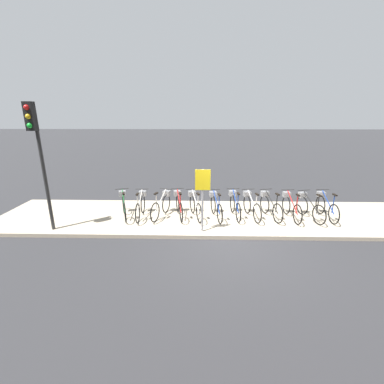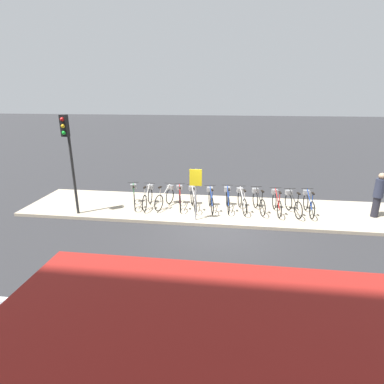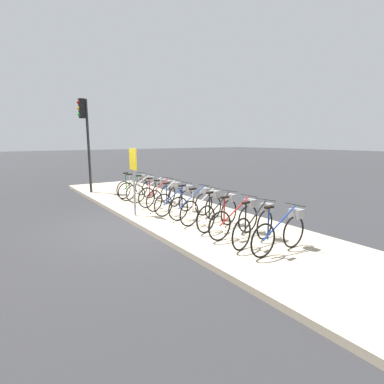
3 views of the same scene
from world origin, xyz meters
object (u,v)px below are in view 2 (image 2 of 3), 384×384
object	(u,v)px
parked_bicycle_5	(211,199)
parked_bicycle_6	(228,199)
parked_bicycle_4	(193,198)
parked_bicycle_1	(148,196)
pedestrian	(378,194)
sign_post	(196,186)
parked_bicycle_2	(166,197)
parked_bicycle_9	(276,202)
parked_bicycle_8	(258,200)
parked_bicycle_0	(134,196)
traffic_light	(68,145)
parked_bicycle_3	(180,197)
parked_bicycle_11	(308,203)
parked_bicycle_7	(242,200)
parked_bicycle_10	(292,203)

from	to	relation	value
parked_bicycle_5	parked_bicycle_6	bearing A→B (deg)	10.76
parked_bicycle_5	parked_bicycle_6	size ratio (longest dim) A/B	0.99
parked_bicycle_6	parked_bicycle_4	bearing A→B (deg)	-176.69
parked_bicycle_1	pedestrian	world-z (taller)	pedestrian
parked_bicycle_6	sign_post	xyz separation A→B (m)	(-1.14, -1.29, 0.88)
parked_bicycle_2	parked_bicycle_9	size ratio (longest dim) A/B	0.96
parked_bicycle_1	parked_bicycle_4	size ratio (longest dim) A/B	1.03
parked_bicycle_6	parked_bicycle_8	bearing A→B (deg)	-2.09
parked_bicycle_0	parked_bicycle_9	xyz separation A→B (m)	(5.74, -0.01, 0.00)
parked_bicycle_9	parked_bicycle_4	bearing A→B (deg)	179.41
parked_bicycle_1	traffic_light	distance (m)	3.58
parked_bicycle_1	parked_bicycle_0	bearing A→B (deg)	177.78
parked_bicycle_3	parked_bicycle_4	xyz separation A→B (m)	(0.56, -0.04, 0.00)
parked_bicycle_0	parked_bicycle_4	distance (m)	2.46
parked_bicycle_2	traffic_light	size ratio (longest dim) A/B	0.40
parked_bicycle_8	parked_bicycle_9	bearing A→B (deg)	-5.79
parked_bicycle_3	parked_bicycle_11	xyz separation A→B (m)	(5.04, -0.02, 0.00)
parked_bicycle_1	parked_bicycle_4	world-z (taller)	same
parked_bicycle_4	parked_bicycle_8	size ratio (longest dim) A/B	0.99
parked_bicycle_7	parked_bicycle_10	world-z (taller)	same
parked_bicycle_10	parked_bicycle_5	bearing A→B (deg)	179.81
parked_bicycle_8	parked_bicycle_9	world-z (taller)	same
parked_bicycle_3	parked_bicycle_2	bearing A→B (deg)	-178.38
parked_bicycle_0	sign_post	world-z (taller)	sign_post
parked_bicycle_2	sign_post	bearing A→B (deg)	-41.67
pedestrian	sign_post	world-z (taller)	sign_post
sign_post	parked_bicycle_11	bearing A→B (deg)	16.18
pedestrian	sign_post	xyz separation A→B (m)	(-6.67, -1.19, 0.41)
parked_bicycle_7	parked_bicycle_2	bearing A→B (deg)	179.99
traffic_light	parked_bicycle_3	bearing A→B (deg)	18.71
parked_bicycle_5	pedestrian	distance (m)	6.21
parked_bicycle_3	parked_bicycle_11	size ratio (longest dim) A/B	0.98
parked_bicycle_3	traffic_light	size ratio (longest dim) A/B	0.41
parked_bicycle_7	traffic_light	world-z (taller)	traffic_light
parked_bicycle_0	parked_bicycle_4	size ratio (longest dim) A/B	0.98
parked_bicycle_5	parked_bicycle_8	xyz separation A→B (m)	(1.87, 0.08, 0.00)
parked_bicycle_4	sign_post	size ratio (longest dim) A/B	0.79
traffic_light	parked_bicycle_9	bearing A→B (deg)	9.08
parked_bicycle_0	parked_bicycle_10	size ratio (longest dim) A/B	0.97
parked_bicycle_0	parked_bicycle_2	world-z (taller)	same
parked_bicycle_9	parked_bicycle_3	bearing A→B (deg)	178.93
parked_bicycle_9	parked_bicycle_10	distance (m)	0.60
parked_bicycle_3	parked_bicycle_10	xyz separation A→B (m)	(4.43, -0.10, 0.00)
parked_bicycle_9	sign_post	world-z (taller)	sign_post
parked_bicycle_2	parked_bicycle_8	xyz separation A→B (m)	(3.72, 0.02, 0.00)
parked_bicycle_9	parked_bicycle_11	bearing A→B (deg)	2.67
parked_bicycle_1	parked_bicycle_2	bearing A→B (deg)	5.57
parked_bicycle_8	parked_bicycle_1	bearing A→B (deg)	-178.90
parked_bicycle_0	sign_post	xyz separation A→B (m)	(2.70, -1.18, 0.88)
parked_bicycle_0	parked_bicycle_5	size ratio (longest dim) A/B	0.96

